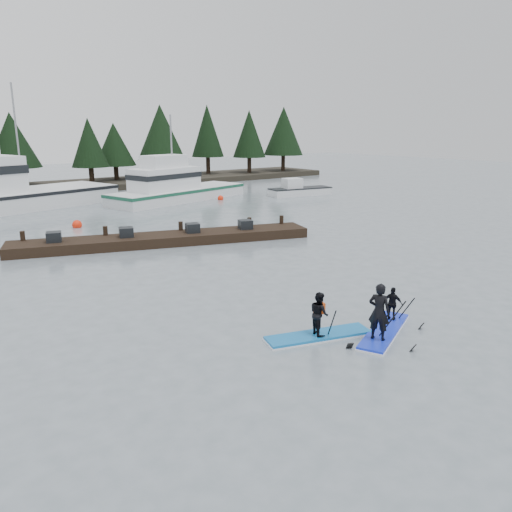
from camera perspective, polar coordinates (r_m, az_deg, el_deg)
ground at (r=16.00m, az=13.32°, el=-8.11°), size 160.00×160.00×0.00m
far_shore at (r=52.79m, az=-24.70°, el=6.94°), size 70.00×8.00×0.60m
treeline at (r=52.83m, az=-24.67°, el=6.62°), size 60.00×4.00×8.00m
fishing_boat_medium at (r=43.09m, az=-9.15°, el=6.98°), size 13.37×6.88×7.88m
skiff at (r=46.30m, az=5.08°, el=7.36°), size 6.05×2.80×0.68m
floating_dock at (r=27.06m, az=-10.33°, el=1.92°), size 15.53×6.95×0.52m
buoy_b at (r=33.05m, az=-19.74°, el=3.10°), size 0.59×0.59×0.59m
buoy_c at (r=43.24m, az=-4.08°, el=6.43°), size 0.49×0.49×0.49m
paddleboard_solo at (r=14.91m, az=7.20°, el=-7.56°), size 3.29×1.70×1.86m
paddleboard_duo at (r=15.38m, az=14.39°, el=-6.69°), size 3.26×2.02×2.33m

